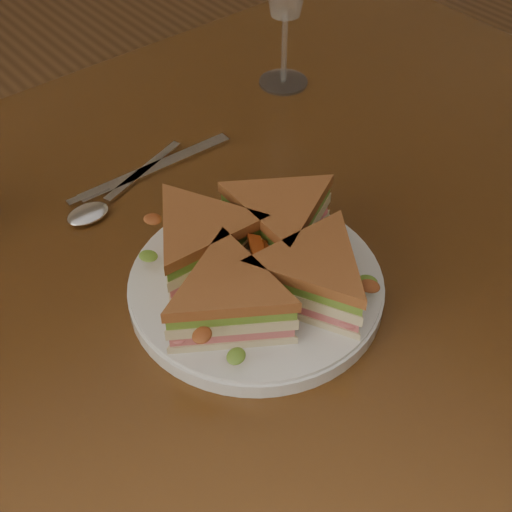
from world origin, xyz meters
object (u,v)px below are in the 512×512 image
at_px(table, 232,293).
at_px(knife, 146,172).
at_px(spoon, 102,203).
at_px(plate, 256,287).
at_px(sandwich_wedges, 256,260).

distance_m(table, knife, 0.17).
xyz_separation_m(table, knife, (-0.01, 0.14, 0.10)).
relative_size(spoon, knife, 0.83).
height_order(plate, spoon, plate).
distance_m(spoon, knife, 0.07).
bearing_deg(plate, spoon, 103.39).
relative_size(table, sandwich_wedges, 4.26).
distance_m(table, plate, 0.14).
bearing_deg(spoon, plate, -94.60).
bearing_deg(plate, sandwich_wedges, -63.43).
distance_m(table, spoon, 0.18).
xyz_separation_m(table, sandwich_wedges, (-0.04, -0.09, 0.14)).
bearing_deg(sandwich_wedges, knife, 84.93).
height_order(table, plate, plate).
bearing_deg(knife, plate, -92.99).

